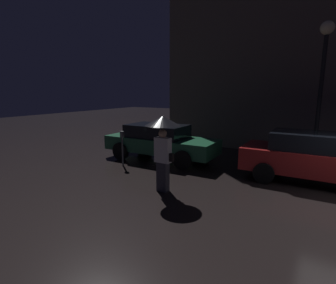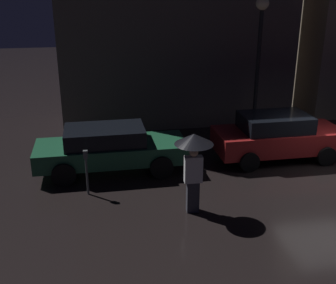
{
  "view_description": "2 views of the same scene",
  "coord_description": "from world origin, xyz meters",
  "views": [
    {
      "loc": [
        -1.09,
        -7.3,
        2.71
      ],
      "look_at": [
        -5.28,
        -0.13,
        1.11
      ],
      "focal_mm": 28.0,
      "sensor_mm": 36.0,
      "label": 1
    },
    {
      "loc": [
        -7.0,
        -10.57,
        5.41
      ],
      "look_at": [
        -5.02,
        0.19,
        1.3
      ],
      "focal_mm": 45.0,
      "sensor_mm": 36.0,
      "label": 2
    }
  ],
  "objects": [
    {
      "name": "parking_meter",
      "position": [
        -7.29,
        -0.01,
        0.8
      ],
      "size": [
        0.12,
        0.1,
        1.29
      ],
      "color": "#4C5154",
      "rests_on": "ground"
    },
    {
      "name": "street_lamp_near",
      "position": [
        -1.18,
        3.5,
        3.59
      ],
      "size": [
        0.46,
        0.46,
        5.05
      ],
      "color": "black",
      "rests_on": "ground"
    },
    {
      "name": "building_facade_left",
      "position": [
        -3.56,
        6.5,
        4.47
      ],
      "size": [
        9.23,
        3.0,
        8.93
      ],
      "color": "#564C47",
      "rests_on": "ground"
    },
    {
      "name": "parked_car_red",
      "position": [
        -1.16,
        1.49,
        0.78
      ],
      "size": [
        4.14,
        1.9,
        1.51
      ],
      "rotation": [
        0.0,
        0.0,
        -0.0
      ],
      "color": "maroon",
      "rests_on": "ground"
    },
    {
      "name": "ground_plane",
      "position": [
        0.0,
        0.0,
        0.0
      ],
      "size": [
        60.0,
        60.0,
        0.0
      ],
      "primitive_type": "plane",
      "color": "black"
    },
    {
      "name": "parked_car_green",
      "position": [
        -6.59,
        1.48,
        0.75
      ],
      "size": [
        4.55,
        1.87,
        1.4
      ],
      "rotation": [
        0.0,
        0.0,
        -0.0
      ],
      "color": "#1E5638",
      "rests_on": "ground"
    },
    {
      "name": "pedestrian_with_umbrella",
      "position": [
        -4.69,
        -1.42,
        1.58
      ],
      "size": [
        0.95,
        0.95,
        2.08
      ],
      "rotation": [
        0.0,
        0.0,
        3.1
      ],
      "color": "#383842",
      "rests_on": "ground"
    }
  ]
}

